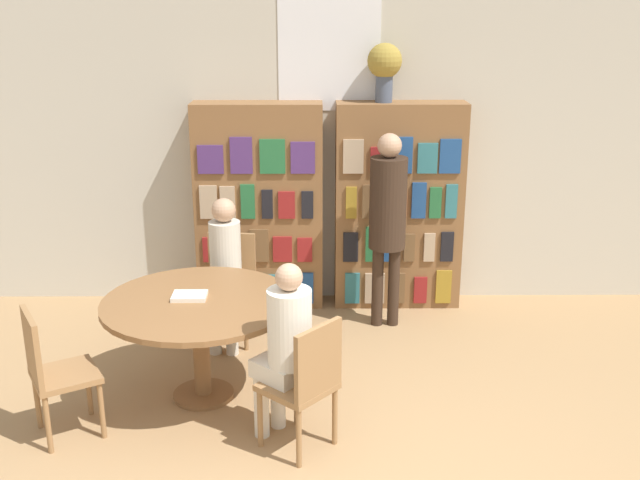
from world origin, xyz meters
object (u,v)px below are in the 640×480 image
at_px(bookshelf_right, 399,207).
at_px(seated_reader_right, 285,341).
at_px(seated_reader_left, 225,265).
at_px(bookshelf_left, 259,207).
at_px(chair_far_side, 306,380).
at_px(flower_vase, 385,65).
at_px(chair_left_side, 230,282).
at_px(reading_table, 199,314).
at_px(librarian_standing, 388,210).
at_px(chair_near_camera, 52,368).

relative_size(bookshelf_right, seated_reader_right, 1.53).
bearing_deg(seated_reader_left, bookshelf_left, -97.56).
xyz_separation_m(bookshelf_left, seated_reader_right, (0.32, -2.32, -0.24)).
bearing_deg(chair_far_side, bookshelf_left, 52.42).
bearing_deg(seated_reader_right, flower_vase, 22.98).
bearing_deg(chair_far_side, seated_reader_left, 65.83).
bearing_deg(seated_reader_right, chair_left_side, 60.21).
xyz_separation_m(reading_table, librarian_standing, (1.44, 1.25, 0.40)).
xyz_separation_m(bookshelf_right, chair_far_side, (-0.83, -2.44, -0.44)).
xyz_separation_m(flower_vase, chair_left_side, (-1.32, -0.75, -1.71)).
xyz_separation_m(bookshelf_left, reading_table, (-0.31, -1.75, -0.29)).
height_order(chair_near_camera, seated_reader_left, seated_reader_left).
xyz_separation_m(bookshelf_left, librarian_standing, (1.13, -0.50, 0.11)).
relative_size(bookshelf_left, librarian_standing, 1.11).
bearing_deg(bookshelf_left, reading_table, -99.92).
relative_size(reading_table, librarian_standing, 0.80).
bearing_deg(chair_left_side, bookshelf_right, -147.49).
bearing_deg(chair_left_side, reading_table, 90.00).
bearing_deg(bookshelf_right, chair_near_camera, -137.43).
height_order(reading_table, chair_near_camera, chair_near_camera).
bearing_deg(chair_near_camera, seated_reader_left, 114.17).
distance_m(bookshelf_left, flower_vase, 1.69).
relative_size(chair_near_camera, seated_reader_left, 0.71).
bearing_deg(seated_reader_left, librarian_standing, -156.84).
xyz_separation_m(bookshelf_right, librarian_standing, (-0.15, -0.50, 0.11)).
bearing_deg(chair_near_camera, chair_left_side, 117.00).
xyz_separation_m(bookshelf_right, chair_left_side, (-1.48, -0.74, -0.44)).
xyz_separation_m(reading_table, seated_reader_right, (0.63, -0.56, 0.06)).
distance_m(bookshelf_left, bookshelf_right, 1.28).
height_order(chair_far_side, seated_reader_left, seated_reader_left).
height_order(bookshelf_left, reading_table, bookshelf_left).
bearing_deg(seated_reader_right, chair_far_side, -90.00).
bearing_deg(librarian_standing, bookshelf_right, 73.49).
relative_size(bookshelf_right, librarian_standing, 1.11).
height_order(bookshelf_right, chair_left_side, bookshelf_right).
distance_m(bookshelf_right, chair_far_side, 2.61).
distance_m(reading_table, librarian_standing, 1.95).
height_order(chair_near_camera, librarian_standing, librarian_standing).
distance_m(chair_near_camera, chair_left_side, 1.82).
xyz_separation_m(bookshelf_left, chair_near_camera, (-1.19, -2.27, -0.44)).
height_order(chair_near_camera, chair_left_side, same).
height_order(flower_vase, chair_near_camera, flower_vase).
bearing_deg(reading_table, seated_reader_left, 84.08).
bearing_deg(bookshelf_right, seated_reader_left, -148.44).
xyz_separation_m(chair_left_side, seated_reader_left, (-0.02, -0.18, 0.22)).
relative_size(reading_table, chair_left_side, 1.52).
xyz_separation_m(chair_left_side, chair_far_side, (0.65, -1.69, 0.00)).
xyz_separation_m(bookshelf_left, chair_left_side, (-0.20, -0.74, -0.44)).
relative_size(chair_far_side, librarian_standing, 0.52).
xyz_separation_m(bookshelf_left, flower_vase, (1.12, 0.00, 1.27)).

